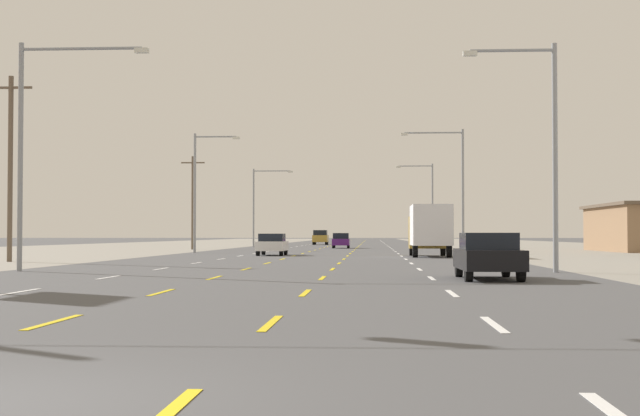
{
  "coord_description": "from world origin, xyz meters",
  "views": [
    {
      "loc": [
        3.35,
        -7.46,
        1.41
      ],
      "look_at": [
        -0.88,
        66.85,
        3.55
      ],
      "focal_mm": 51.46,
      "sensor_mm": 36.0,
      "label": 1
    }
  ],
  "objects_px": {
    "streetlight_left_row_0": "(36,134)",
    "streetlight_right_row_2": "(429,198)",
    "streetlight_left_row_1": "(199,184)",
    "sedan_far_right_nearest": "(488,255)",
    "box_truck_far_right_near": "(430,228)",
    "streetlight_right_row_0": "(545,139)",
    "suv_inner_left_far": "(321,237)",
    "sedan_inner_left_mid": "(272,244)",
    "hatchback_center_turn_midfar": "(341,241)",
    "streetlight_right_row_1": "(456,180)",
    "streetlight_left_row_2": "(258,201)"
  },
  "relations": [
    {
      "from": "streetlight_left_row_0",
      "to": "streetlight_right_row_2",
      "type": "xyz_separation_m",
      "value": [
        19.25,
        69.28,
        0.21
      ]
    },
    {
      "from": "streetlight_left_row_1",
      "to": "sedan_far_right_nearest",
      "type": "bearing_deg",
      "value": -67.23
    },
    {
      "from": "box_truck_far_right_near",
      "to": "streetlight_right_row_0",
      "type": "bearing_deg",
      "value": -83.31
    },
    {
      "from": "suv_inner_left_far",
      "to": "streetlight_right_row_0",
      "type": "height_order",
      "value": "streetlight_right_row_0"
    },
    {
      "from": "sedan_inner_left_mid",
      "to": "hatchback_center_turn_midfar",
      "type": "distance_m",
      "value": 32.05
    },
    {
      "from": "box_truck_far_right_near",
      "to": "suv_inner_left_far",
      "type": "relative_size",
      "value": 1.47
    },
    {
      "from": "sedan_far_right_nearest",
      "to": "box_truck_far_right_near",
      "type": "distance_m",
      "value": 29.23
    },
    {
      "from": "streetlight_right_row_0",
      "to": "streetlight_right_row_2",
      "type": "distance_m",
      "value": 69.29
    },
    {
      "from": "streetlight_right_row_2",
      "to": "suv_inner_left_far",
      "type": "bearing_deg",
      "value": 123.15
    },
    {
      "from": "sedan_inner_left_mid",
      "to": "suv_inner_left_far",
      "type": "xyz_separation_m",
      "value": [
        -0.29,
        62.86,
        0.27
      ]
    },
    {
      "from": "streetlight_right_row_1",
      "to": "sedan_far_right_nearest",
      "type": "bearing_deg",
      "value": -93.76
    },
    {
      "from": "sedan_inner_left_mid",
      "to": "streetlight_right_row_0",
      "type": "distance_m",
      "value": 30.23
    },
    {
      "from": "streetlight_right_row_1",
      "to": "suv_inner_left_far",
      "type": "bearing_deg",
      "value": 103.54
    },
    {
      "from": "box_truck_far_right_near",
      "to": "hatchback_center_turn_midfar",
      "type": "distance_m",
      "value": 35.6
    },
    {
      "from": "suv_inner_left_far",
      "to": "streetlight_right_row_2",
      "type": "bearing_deg",
      "value": -56.85
    },
    {
      "from": "sedan_inner_left_mid",
      "to": "streetlight_left_row_0",
      "type": "distance_m",
      "value": 27.96
    },
    {
      "from": "streetlight_right_row_1",
      "to": "streetlight_left_row_1",
      "type": "bearing_deg",
      "value": 180.0
    },
    {
      "from": "suv_inner_left_far",
      "to": "streetlight_right_row_0",
      "type": "bearing_deg",
      "value": -81.48
    },
    {
      "from": "streetlight_left_row_2",
      "to": "box_truck_far_right_near",
      "type": "bearing_deg",
      "value": -69.91
    },
    {
      "from": "streetlight_left_row_0",
      "to": "streetlight_right_row_0",
      "type": "relative_size",
      "value": 1.03
    },
    {
      "from": "box_truck_far_right_near",
      "to": "streetlight_left_row_0",
      "type": "bearing_deg",
      "value": -124.75
    },
    {
      "from": "hatchback_center_turn_midfar",
      "to": "streetlight_left_row_0",
      "type": "bearing_deg",
      "value": -99.39
    },
    {
      "from": "hatchback_center_turn_midfar",
      "to": "streetlight_left_row_1",
      "type": "relative_size",
      "value": 0.43
    },
    {
      "from": "streetlight_left_row_0",
      "to": "streetlight_right_row_2",
      "type": "height_order",
      "value": "streetlight_right_row_2"
    },
    {
      "from": "sedan_far_right_nearest",
      "to": "streetlight_right_row_2",
      "type": "distance_m",
      "value": 74.86
    },
    {
      "from": "streetlight_left_row_1",
      "to": "streetlight_right_row_1",
      "type": "relative_size",
      "value": 0.98
    },
    {
      "from": "box_truck_far_right_near",
      "to": "streetlight_right_row_1",
      "type": "bearing_deg",
      "value": 76.38
    },
    {
      "from": "streetlight_left_row_0",
      "to": "streetlight_right_row_1",
      "type": "relative_size",
      "value": 0.94
    },
    {
      "from": "streetlight_left_row_2",
      "to": "streetlight_left_row_0",
      "type": "bearing_deg",
      "value": -89.92
    },
    {
      "from": "suv_inner_left_far",
      "to": "streetlight_right_row_1",
      "type": "distance_m",
      "value": 56.87
    },
    {
      "from": "streetlight_left_row_0",
      "to": "streetlight_right_row_2",
      "type": "bearing_deg",
      "value": 74.48
    },
    {
      "from": "streetlight_left_row_2",
      "to": "streetlight_right_row_0",
      "type": "bearing_deg",
      "value": -74.34
    },
    {
      "from": "sedan_far_right_nearest",
      "to": "streetlight_right_row_0",
      "type": "distance_m",
      "value": 7.37
    },
    {
      "from": "sedan_inner_left_mid",
      "to": "streetlight_left_row_2",
      "type": "relative_size",
      "value": 0.51
    },
    {
      "from": "sedan_far_right_nearest",
      "to": "streetlight_right_row_1",
      "type": "relative_size",
      "value": 0.48
    },
    {
      "from": "streetlight_right_row_1",
      "to": "streetlight_right_row_2",
      "type": "bearing_deg",
      "value": 89.84
    },
    {
      "from": "box_truck_far_right_near",
      "to": "streetlight_left_row_0",
      "type": "distance_m",
      "value": 29.2
    },
    {
      "from": "streetlight_left_row_2",
      "to": "streetlight_right_row_2",
      "type": "height_order",
      "value": "streetlight_right_row_2"
    },
    {
      "from": "sedan_inner_left_mid",
      "to": "hatchback_center_turn_midfar",
      "type": "bearing_deg",
      "value": 83.64
    },
    {
      "from": "sedan_inner_left_mid",
      "to": "streetlight_right_row_2",
      "type": "height_order",
      "value": "streetlight_right_row_2"
    },
    {
      "from": "suv_inner_left_far",
      "to": "sedan_inner_left_mid",
      "type": "bearing_deg",
      "value": -89.74
    },
    {
      "from": "streetlight_right_row_2",
      "to": "streetlight_left_row_0",
      "type": "bearing_deg",
      "value": -105.52
    },
    {
      "from": "streetlight_left_row_2",
      "to": "suv_inner_left_far",
      "type": "bearing_deg",
      "value": 73.74
    },
    {
      "from": "box_truck_far_right_near",
      "to": "sedan_far_right_nearest",
      "type": "bearing_deg",
      "value": -90.02
    },
    {
      "from": "streetlight_right_row_0",
      "to": "streetlight_left_row_1",
      "type": "distance_m",
      "value": 39.8
    },
    {
      "from": "sedan_far_right_nearest",
      "to": "streetlight_right_row_2",
      "type": "bearing_deg",
      "value": 87.91
    },
    {
      "from": "streetlight_left_row_1",
      "to": "streetlight_right_row_2",
      "type": "distance_m",
      "value": 39.76
    },
    {
      "from": "box_truck_far_right_near",
      "to": "suv_inner_left_far",
      "type": "bearing_deg",
      "value": 99.18
    },
    {
      "from": "streetlight_left_row_2",
      "to": "sedan_far_right_nearest",
      "type": "bearing_deg",
      "value": -77.45
    },
    {
      "from": "box_truck_far_right_near",
      "to": "streetlight_left_row_1",
      "type": "xyz_separation_m",
      "value": [
        -16.8,
        10.82,
        3.41
      ]
    }
  ]
}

